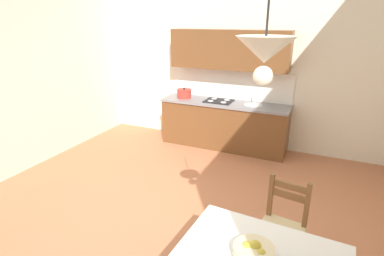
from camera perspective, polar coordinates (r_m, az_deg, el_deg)
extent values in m
cube|color=#B7704C|center=(4.03, -5.63, -17.65)|extent=(6.13, 6.46, 0.10)
cube|color=silver|center=(5.98, 8.54, 16.95)|extent=(6.13, 0.12, 4.24)
cube|color=brown|center=(5.98, 5.93, 0.47)|extent=(2.40, 0.60, 0.86)
cube|color=gray|center=(5.83, 6.06, 4.62)|extent=(2.43, 0.63, 0.04)
cube|color=white|center=(6.05, 7.08, 7.99)|extent=(2.40, 0.01, 0.55)
cube|color=brown|center=(5.79, 6.86, 14.25)|extent=(2.20, 0.34, 0.70)
cube|color=black|center=(5.88, 4.96, -3.87)|extent=(2.36, 0.02, 0.09)
cylinder|color=silver|center=(5.70, 11.25, 4.15)|extent=(0.34, 0.34, 0.02)
cylinder|color=silver|center=(5.81, 11.65, 5.57)|extent=(0.02, 0.02, 0.22)
cube|color=black|center=(5.87, 4.98, 5.02)|extent=(0.52, 0.42, 0.01)
cylinder|color=silver|center=(5.82, 3.45, 5.05)|extent=(0.11, 0.11, 0.01)
cylinder|color=silver|center=(5.74, 5.88, 4.76)|extent=(0.11, 0.11, 0.01)
cylinder|color=silver|center=(6.00, 4.13, 5.49)|extent=(0.11, 0.11, 0.01)
cylinder|color=silver|center=(5.92, 6.50, 5.21)|extent=(0.11, 0.11, 0.01)
cylinder|color=#B2382D|center=(6.10, -1.47, 6.32)|extent=(0.28, 0.28, 0.15)
cylinder|color=#B2382D|center=(6.08, -1.47, 7.10)|extent=(0.29, 0.29, 0.02)
sphere|color=black|center=(6.08, -1.48, 7.33)|extent=(0.04, 0.04, 0.04)
cube|color=brown|center=(3.09, 3.99, -21.31)|extent=(0.07, 0.07, 0.73)
cube|color=white|center=(2.84, 15.07, -17.81)|extent=(1.22, 0.07, 0.12)
cube|color=white|center=(2.67, -0.93, -19.90)|extent=(0.05, 0.88, 0.12)
cube|color=#D1BC89|center=(3.27, 16.06, -17.99)|extent=(0.48, 0.48, 0.04)
cube|color=brown|center=(3.32, 11.47, -21.96)|extent=(0.05, 0.05, 0.41)
cube|color=brown|center=(3.36, 20.11, -16.56)|extent=(0.05, 0.05, 0.93)
cube|color=brown|center=(3.43, 14.09, -15.10)|extent=(0.05, 0.05, 0.93)
cube|color=brown|center=(3.19, 17.75, -10.28)|extent=(0.32, 0.07, 0.07)
cube|color=brown|center=(3.25, 17.55, -11.90)|extent=(0.32, 0.07, 0.07)
cylinder|color=beige|center=(2.41, 11.41, -21.57)|extent=(0.30, 0.30, 0.07)
sphere|color=gold|center=(2.42, 10.25, -21.00)|extent=(0.09, 0.09, 0.09)
sphere|color=gold|center=(2.39, 12.68, -22.01)|extent=(0.08, 0.08, 0.08)
sphere|color=gold|center=(2.42, 11.61, -20.86)|extent=(0.10, 0.10, 0.10)
cone|color=silver|center=(1.72, 13.43, 13.98)|extent=(0.32, 0.32, 0.14)
sphere|color=white|center=(1.73, 13.06, 9.38)|extent=(0.11, 0.11, 0.11)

